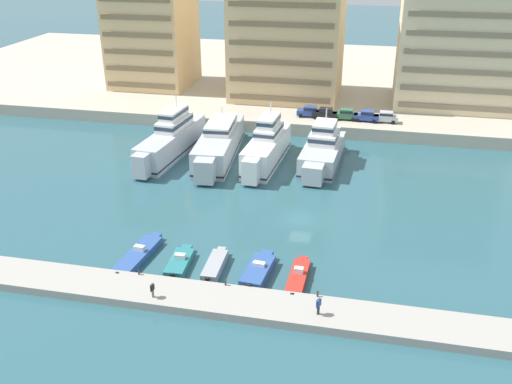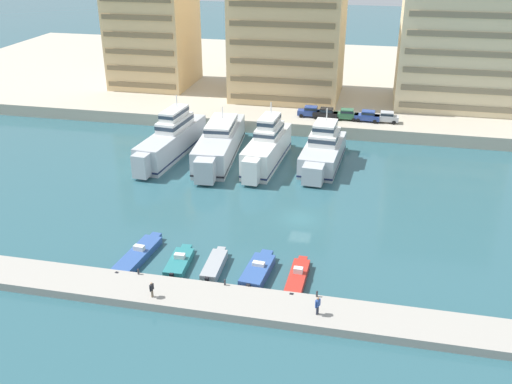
% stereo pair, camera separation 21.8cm
% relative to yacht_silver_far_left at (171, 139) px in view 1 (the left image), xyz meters
% --- Properties ---
extents(ground_plane, '(400.00, 400.00, 0.00)m').
position_rel_yacht_silver_far_left_xyz_m(ground_plane, '(21.82, -16.35, -2.51)').
color(ground_plane, '#2D5B66').
extents(quay_promenade, '(180.00, 70.00, 2.05)m').
position_rel_yacht_silver_far_left_xyz_m(quay_promenade, '(21.82, 47.20, -1.49)').
color(quay_promenade, '#BCB29E').
rests_on(quay_promenade, ground).
extents(pier_dock, '(120.00, 4.51, 0.83)m').
position_rel_yacht_silver_far_left_xyz_m(pier_dock, '(21.82, -34.63, -2.10)').
color(pier_dock, '#A8A399').
rests_on(pier_dock, ground).
extents(yacht_silver_far_left, '(5.48, 20.34, 8.57)m').
position_rel_yacht_silver_far_left_xyz_m(yacht_silver_far_left, '(0.00, 0.00, 0.00)').
color(yacht_silver_far_left, silver).
rests_on(yacht_silver_far_left, ground).
extents(yacht_silver_left, '(6.21, 21.85, 6.89)m').
position_rel_yacht_silver_far_left_xyz_m(yacht_silver_left, '(7.16, 0.75, -0.37)').
color(yacht_silver_left, silver).
rests_on(yacht_silver_left, ground).
extents(yacht_white_mid_left, '(4.82, 17.60, 8.55)m').
position_rel_yacht_silver_far_left_xyz_m(yacht_white_mid_left, '(14.53, -0.29, -0.01)').
color(yacht_white_mid_left, white).
rests_on(yacht_white_mid_left, ground).
extents(yacht_silver_center_left, '(5.74, 16.51, 7.80)m').
position_rel_yacht_silver_far_left_xyz_m(yacht_silver_center_left, '(22.46, 1.02, -0.38)').
color(yacht_silver_center_left, silver).
rests_on(yacht_silver_center_left, ground).
extents(motorboat_blue_far_left, '(2.76, 8.75, 1.31)m').
position_rel_yacht_silver_far_left_xyz_m(motorboat_blue_far_left, '(6.53, -28.66, -2.10)').
color(motorboat_blue_far_left, '#33569E').
rests_on(motorboat_blue_far_left, ground).
extents(motorboat_teal_left, '(2.23, 6.05, 1.24)m').
position_rel_yacht_silver_far_left_xyz_m(motorboat_teal_left, '(11.19, -29.04, -2.10)').
color(motorboat_teal_left, teal).
rests_on(motorboat_teal_left, ground).
extents(motorboat_grey_mid_left, '(1.71, 6.16, 0.94)m').
position_rel_yacht_silver_far_left_xyz_m(motorboat_grey_mid_left, '(14.90, -29.03, -2.04)').
color(motorboat_grey_mid_left, '#9EA3A8').
rests_on(motorboat_grey_mid_left, ground).
extents(motorboat_blue_center_left, '(2.66, 6.81, 1.38)m').
position_rel_yacht_silver_far_left_xyz_m(motorboat_blue_center_left, '(19.38, -29.10, -1.99)').
color(motorboat_blue_center_left, '#33569E').
rests_on(motorboat_blue_center_left, ground).
extents(motorboat_red_center, '(1.75, 7.08, 1.37)m').
position_rel_yacht_silver_far_left_xyz_m(motorboat_red_center, '(23.36, -29.34, -2.08)').
color(motorboat_red_center, red).
rests_on(motorboat_red_center, ground).
extents(car_blue_far_left, '(4.11, 1.94, 1.80)m').
position_rel_yacht_silver_far_left_xyz_m(car_blue_far_left, '(18.62, 16.64, 0.52)').
color(car_blue_far_left, '#28428E').
rests_on(car_blue_far_left, quay_promenade).
extents(car_black_left, '(4.16, 2.04, 1.80)m').
position_rel_yacht_silver_far_left_xyz_m(car_black_left, '(21.28, 16.19, 0.52)').
color(car_black_left, black).
rests_on(car_black_left, quay_promenade).
extents(car_green_mid_left, '(4.12, 1.96, 1.80)m').
position_rel_yacht_silver_far_left_xyz_m(car_green_mid_left, '(24.65, 16.32, 0.52)').
color(car_green_mid_left, '#2D6642').
rests_on(car_green_mid_left, quay_promenade).
extents(car_blue_center_left, '(4.21, 2.14, 1.80)m').
position_rel_yacht_silver_far_left_xyz_m(car_blue_center_left, '(28.13, 16.17, 0.52)').
color(car_blue_center_left, '#28428E').
rests_on(car_blue_center_left, quay_promenade).
extents(car_silver_center, '(4.11, 1.94, 1.80)m').
position_rel_yacht_silver_far_left_xyz_m(car_silver_center, '(31.14, 16.25, 0.52)').
color(car_silver_center, '#B7BCC1').
rests_on(car_silver_center, quay_promenade).
extents(apartment_block_far_left, '(15.10, 15.47, 27.47)m').
position_rel_yacht_silver_far_left_xyz_m(apartment_block_far_left, '(-14.75, 32.10, 12.34)').
color(apartment_block_far_left, '#E0BC84').
rests_on(apartment_block_far_left, quay_promenade).
extents(apartment_block_left, '(19.87, 17.21, 27.81)m').
position_rel_yacht_silver_far_left_xyz_m(apartment_block_left, '(12.67, 29.41, 12.49)').
color(apartment_block_left, '#E0BC84').
rests_on(apartment_block_left, quay_promenade).
extents(apartment_block_mid_left, '(20.89, 15.12, 26.47)m').
position_rel_yacht_silver_far_left_xyz_m(apartment_block_mid_left, '(42.61, 29.54, 11.82)').
color(apartment_block_mid_left, beige).
rests_on(apartment_block_mid_left, quay_promenade).
extents(pedestrian_near_edge, '(0.44, 0.61, 1.76)m').
position_rel_yacht_silver_far_left_xyz_m(pedestrian_near_edge, '(25.95, -35.20, -0.64)').
color(pedestrian_near_edge, '#282D3D').
rests_on(pedestrian_near_edge, pier_dock).
extents(pedestrian_mid_deck, '(0.29, 0.59, 1.55)m').
position_rel_yacht_silver_far_left_xyz_m(pedestrian_mid_deck, '(11.00, -35.83, -0.76)').
color(pedestrian_mid_deck, '#7A6B56').
rests_on(pedestrian_mid_deck, pier_dock).
extents(bollard_west, '(0.20, 0.20, 0.61)m').
position_rel_yacht_silver_far_left_xyz_m(bollard_west, '(8.30, -32.62, -1.35)').
color(bollard_west, '#2D2D33').
rests_on(bollard_west, pier_dock).
extents(bollard_west_mid, '(0.20, 0.20, 0.61)m').
position_rel_yacht_silver_far_left_xyz_m(bollard_west_mid, '(16.95, -32.62, -1.35)').
color(bollard_west_mid, '#2D2D33').
rests_on(bollard_west_mid, pier_dock).
extents(bollard_east_mid, '(0.20, 0.20, 0.61)m').
position_rel_yacht_silver_far_left_xyz_m(bollard_east_mid, '(25.61, -32.62, -1.35)').
color(bollard_east_mid, '#2D2D33').
rests_on(bollard_east_mid, pier_dock).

